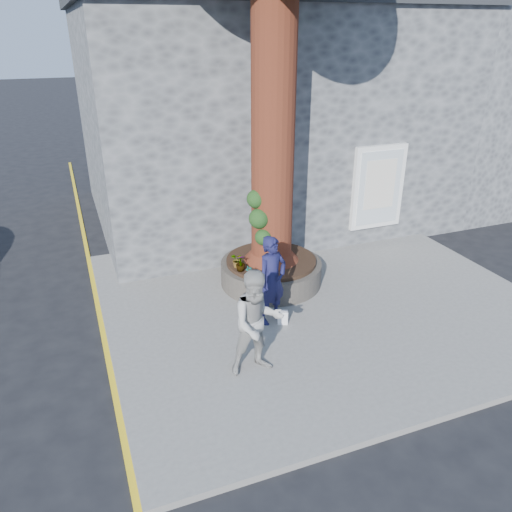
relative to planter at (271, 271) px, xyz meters
name	(u,v)px	position (x,y,z in m)	size (l,w,h in m)	color
ground	(273,339)	(-0.80, -2.00, -0.41)	(120.00, 120.00, 0.00)	black
pavement	(318,299)	(0.70, -1.00, -0.35)	(9.00, 8.00, 0.12)	slate
yellow_line	(105,344)	(-3.85, -1.00, -0.41)	(0.10, 30.00, 0.01)	yellow
stone_shop	(258,112)	(1.70, 5.20, 2.75)	(10.30, 8.30, 6.30)	#454749
neighbour_shop	(464,104)	(9.70, 5.20, 2.59)	(6.00, 8.00, 6.00)	#454749
planter	(271,271)	(0.00, 0.00, 0.00)	(2.30, 2.30, 0.60)	black
man	(272,280)	(-0.63, -1.52, 0.62)	(0.66, 0.44, 1.82)	#15163C
woman	(257,323)	(-1.47, -2.90, 0.65)	(0.92, 0.72, 1.89)	#9C9A95
shopping_bag	(283,317)	(-0.47, -1.71, -0.15)	(0.20, 0.12, 0.28)	white
plant_a	(249,274)	(-0.85, -0.85, 0.48)	(0.18, 0.12, 0.34)	gray
plant_b	(280,257)	(0.09, -0.32, 0.49)	(0.20, 0.19, 0.36)	gray
plant_c	(241,263)	(-0.85, -0.32, 0.49)	(0.21, 0.21, 0.37)	gray
plant_d	(238,260)	(-0.85, -0.13, 0.47)	(0.30, 0.26, 0.33)	gray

